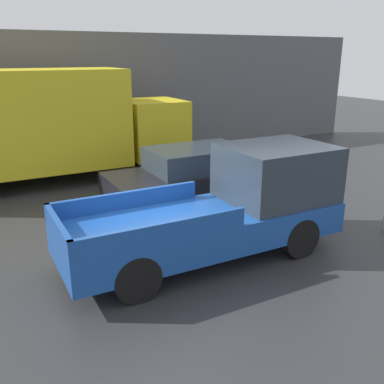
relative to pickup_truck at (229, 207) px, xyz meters
The scene contains 5 objects.
ground_plane 1.86m from the pickup_truck, 156.00° to the left, with size 60.00×60.00×0.00m, color #2D2D30.
building_wall 9.64m from the pickup_truck, 98.64° to the left, with size 28.00×0.15×4.69m.
pickup_truck is the anchor object (origin of this frame).
car 3.30m from the pickup_truck, 74.19° to the left, with size 4.69×2.00×1.51m.
delivery_truck 7.44m from the pickup_truck, 109.56° to the left, with size 8.79×2.35×3.48m.
Camera 1 is at (-3.03, -7.39, 3.90)m, focal length 40.00 mm.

